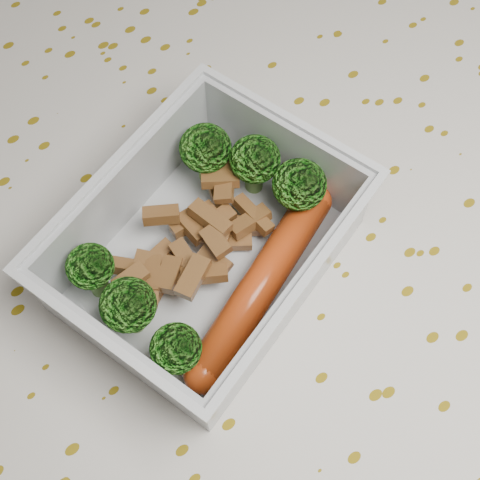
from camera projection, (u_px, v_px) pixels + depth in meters
ground_plane at (242, 447)px, 1.15m from camera, size 4.00×4.00×0.00m
dining_table at (245, 311)px, 0.55m from camera, size 1.40×0.90×0.75m
tablecloth at (245, 288)px, 0.50m from camera, size 1.46×0.96×0.19m
lunch_container at (207, 250)px, 0.45m from camera, size 0.23×0.20×0.07m
broccoli_florets at (204, 223)px, 0.44m from camera, size 0.18×0.14×0.05m
meat_pile at (191, 245)px, 0.45m from camera, size 0.12×0.08×0.03m
sausage at (262, 283)px, 0.45m from camera, size 0.16×0.08×0.03m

